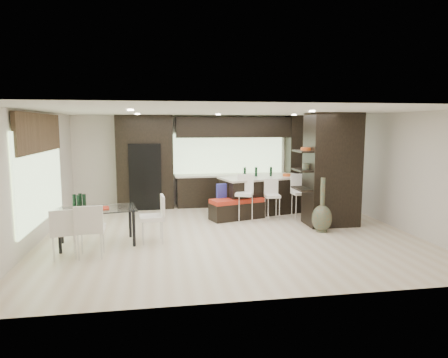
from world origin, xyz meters
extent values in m
plane|color=beige|center=(0.00, 0.00, 0.00)|extent=(8.00, 8.00, 0.00)
cube|color=silver|center=(0.00, 3.50, 1.35)|extent=(8.00, 0.02, 2.70)
cube|color=silver|center=(-4.00, 0.00, 1.35)|extent=(0.02, 7.00, 2.70)
cube|color=silver|center=(4.00, 0.00, 1.35)|extent=(0.02, 7.00, 2.70)
cube|color=white|center=(0.00, 0.00, 2.70)|extent=(8.00, 7.00, 0.02)
cube|color=#B2D199|center=(-3.96, 0.20, 1.35)|extent=(0.04, 3.20, 1.90)
cube|color=#B2D199|center=(0.60, 3.46, 1.55)|extent=(3.40, 0.04, 1.20)
cube|color=brown|center=(-3.93, 0.20, 2.25)|extent=(0.08, 3.00, 0.80)
cube|color=white|center=(0.00, 0.25, 2.68)|extent=(4.00, 3.00, 0.02)
cube|color=black|center=(0.50, 3.17, 1.35)|extent=(6.80, 0.68, 2.70)
cube|color=black|center=(-1.90, 3.12, 0.95)|extent=(0.90, 0.68, 1.90)
cube|color=black|center=(2.60, 0.40, 1.35)|extent=(1.20, 0.80, 2.70)
cube|color=black|center=(1.35, 1.96, 0.50)|extent=(2.60, 1.60, 1.01)
cube|color=white|center=(0.61, 1.14, 0.47)|extent=(0.54, 0.54, 0.94)
cube|color=white|center=(1.35, 1.16, 0.42)|extent=(0.39, 0.39, 0.84)
cube|color=white|center=(2.09, 1.14, 0.46)|extent=(0.41, 0.41, 0.92)
cube|color=black|center=(0.46, 1.35, 0.27)|extent=(1.48, 0.91, 0.53)
cube|color=white|center=(-2.76, -0.43, 0.37)|extent=(1.66, 1.11, 0.74)
cube|color=white|center=(-2.76, -1.19, 0.46)|extent=(0.51, 0.51, 0.92)
cube|color=white|center=(-3.24, -1.18, 0.43)|extent=(0.57, 0.57, 0.86)
cube|color=white|center=(-1.67, -0.43, 0.45)|extent=(0.53, 0.53, 0.90)
camera|label=1|loc=(-1.51, -8.59, 2.39)|focal=32.00mm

